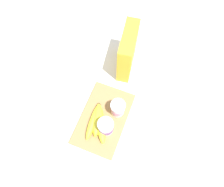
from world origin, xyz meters
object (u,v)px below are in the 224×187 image
yogurt_cup_front (118,108)px  yogurt_cup_back (106,127)px  cutting_board (104,119)px  spoon (98,169)px  cereal_box (128,52)px  banana_bunch (98,122)px

yogurt_cup_front → yogurt_cup_back: (0.10, -0.02, 0.00)m
cutting_board → spoon: size_ratio=2.45×
yogurt_cup_back → spoon: bearing=10.0°
cereal_box → spoon: (0.53, 0.06, -0.12)m
cereal_box → cutting_board: bearing=171.7°
cereal_box → yogurt_cup_back: 0.37m
cereal_box → yogurt_cup_front: cereal_box is taller
cutting_board → banana_bunch: bearing=-25.9°
cutting_board → spoon: bearing=16.0°
banana_bunch → spoon: (0.18, 0.08, -0.03)m
cutting_board → cereal_box: bearing=179.9°
cutting_board → banana_bunch: 0.04m
cereal_box → yogurt_cup_front: (0.26, 0.05, -0.06)m
cereal_box → spoon: cereal_box is taller
yogurt_cup_back → banana_bunch: yogurt_cup_back is taller
yogurt_cup_front → spoon: (0.27, 0.01, -0.06)m
yogurt_cup_back → yogurt_cup_front: bearing=169.2°
yogurt_cup_front → yogurt_cup_back: size_ratio=0.95×
spoon → yogurt_cup_back: bearing=-170.0°
banana_bunch → yogurt_cup_front: bearing=142.2°
cutting_board → cereal_box: (-0.32, 0.00, 0.11)m
cutting_board → spoon: 0.22m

